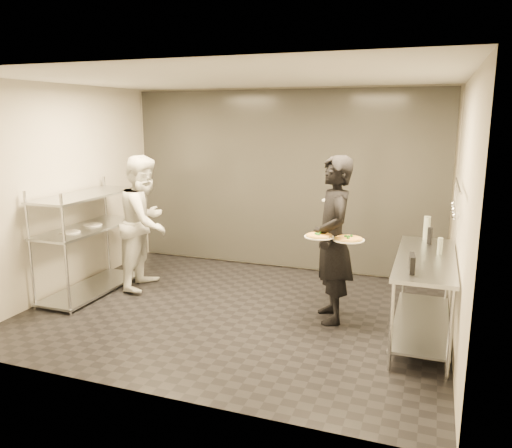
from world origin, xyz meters
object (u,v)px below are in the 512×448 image
(bottle_dark, at_px, (430,236))
(pass_rack, at_px, (88,238))
(salad_plate, at_px, (334,199))
(prep_counter, at_px, (424,283))
(pos_monitor, at_px, (412,263))
(pizza_plate_near, at_px, (319,236))
(bottle_green, at_px, (427,228))
(bottle_clear, at_px, (440,246))
(pizza_plate_far, at_px, (349,239))
(waiter, at_px, (333,240))
(chef, at_px, (145,222))

(bottle_dark, bearing_deg, pass_rack, -172.56)
(pass_rack, distance_m, salad_plate, 3.33)
(prep_counter, relative_size, pos_monitor, 7.73)
(pass_rack, xyz_separation_m, salad_plate, (3.23, 0.49, 0.63))
(salad_plate, relative_size, bottle_dark, 1.47)
(pizza_plate_near, distance_m, bottle_green, 1.42)
(prep_counter, height_order, salad_plate, salad_plate)
(prep_counter, bearing_deg, bottle_green, 91.41)
(bottle_clear, bearing_deg, salad_plate, 164.11)
(pizza_plate_far, relative_size, pos_monitor, 1.51)
(salad_plate, height_order, bottle_green, salad_plate)
(pos_monitor, xyz_separation_m, bottle_dark, (0.14, 1.15, 0.02))
(bottle_dark, bearing_deg, waiter, -159.39)
(pass_rack, xyz_separation_m, bottle_clear, (4.46, 0.14, 0.24))
(pass_rack, relative_size, prep_counter, 0.89)
(waiter, distance_m, pos_monitor, 1.18)
(pizza_plate_near, bearing_deg, chef, 168.22)
(pos_monitor, relative_size, bottle_clear, 1.25)
(pizza_plate_far, distance_m, pos_monitor, 0.91)
(pass_rack, height_order, bottle_clear, pass_rack)
(prep_counter, distance_m, pizza_plate_far, 0.93)
(pass_rack, xyz_separation_m, pizza_plate_far, (3.51, -0.00, 0.28))
(salad_plate, bearing_deg, chef, -179.61)
(pass_rack, height_order, chef, chef)
(pass_rack, height_order, bottle_dark, pass_rack)
(pass_rack, height_order, pizza_plate_near, pass_rack)
(bottle_green, bearing_deg, pizza_plate_far, -135.07)
(pass_rack, xyz_separation_m, chef, (0.60, 0.48, 0.16))
(chef, bearing_deg, prep_counter, -104.21)
(bottle_green, bearing_deg, bottle_dark, -80.04)
(pizza_plate_near, xyz_separation_m, salad_plate, (0.05, 0.56, 0.33))
(waiter, bearing_deg, bottle_green, 98.74)
(prep_counter, bearing_deg, chef, 172.78)
(chef, height_order, bottle_green, chef)
(chef, xyz_separation_m, bottle_dark, (3.75, 0.09, 0.09))
(salad_plate, xyz_separation_m, bottle_green, (1.08, 0.31, -0.34))
(waiter, height_order, chef, waiter)
(pass_rack, xyz_separation_m, pizza_plate_near, (3.19, -0.06, 0.30))
(waiter, bearing_deg, salad_plate, 168.15)
(pizza_plate_far, bearing_deg, salad_plate, 118.81)
(chef, relative_size, salad_plate, 6.33)
(chef, distance_m, salad_plate, 2.68)
(pass_rack, distance_m, prep_counter, 4.33)
(waiter, bearing_deg, pos_monitor, 27.33)
(pos_monitor, height_order, bottle_green, bottle_green)
(chef, relative_size, bottle_dark, 9.28)
(prep_counter, bearing_deg, bottle_dark, 87.83)
(waiter, relative_size, chef, 1.05)
(bottle_clear, bearing_deg, pizza_plate_far, -171.42)
(waiter, height_order, bottle_dark, waiter)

